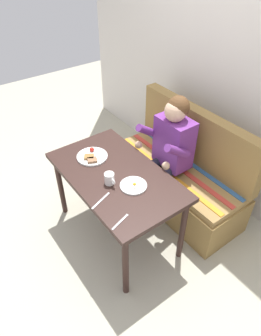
# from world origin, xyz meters

# --- Properties ---
(ground_plane) EXTENTS (8.00, 8.00, 0.00)m
(ground_plane) POSITION_xyz_m (0.00, 0.00, 0.00)
(ground_plane) COLOR #B2AE97
(back_wall) EXTENTS (4.40, 0.10, 2.60)m
(back_wall) POSITION_xyz_m (0.00, 1.27, 1.30)
(back_wall) COLOR silver
(back_wall) RESTS_ON ground
(table) EXTENTS (1.20, 0.70, 0.73)m
(table) POSITION_xyz_m (0.00, 0.00, 0.65)
(table) COLOR #311E19
(table) RESTS_ON ground
(couch) EXTENTS (1.44, 0.56, 1.00)m
(couch) POSITION_xyz_m (0.00, 0.76, 0.33)
(couch) COLOR olive
(couch) RESTS_ON ground
(person) EXTENTS (0.45, 0.61, 1.21)m
(person) POSITION_xyz_m (-0.03, 0.59, 0.74)
(person) COLOR #6E3086
(person) RESTS_ON ground
(plate_breakfast) EXTENTS (0.27, 0.27, 0.05)m
(plate_breakfast) POSITION_xyz_m (-0.30, -0.04, 0.74)
(plate_breakfast) COLOR white
(plate_breakfast) RESTS_ON table
(plate_eggs) EXTENTS (0.21, 0.21, 0.04)m
(plate_eggs) POSITION_xyz_m (0.20, 0.03, 0.74)
(plate_eggs) COLOR white
(plate_eggs) RESTS_ON table
(coffee_mug) EXTENTS (0.12, 0.08, 0.09)m
(coffee_mug) POSITION_xyz_m (0.07, -0.10, 0.78)
(coffee_mug) COLOR white
(coffee_mug) RESTS_ON table
(fork) EXTENTS (0.06, 0.17, 0.00)m
(fork) POSITION_xyz_m (0.44, -0.26, 0.73)
(fork) COLOR silver
(fork) RESTS_ON table
(knife) EXTENTS (0.08, 0.19, 0.00)m
(knife) POSITION_xyz_m (0.19, -0.26, 0.73)
(knife) COLOR silver
(knife) RESTS_ON table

